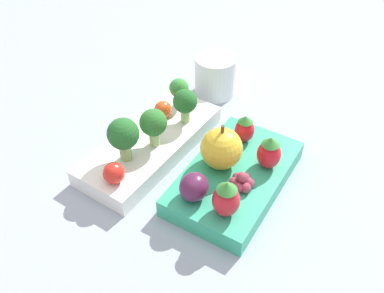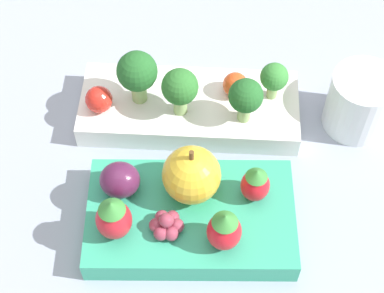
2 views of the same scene
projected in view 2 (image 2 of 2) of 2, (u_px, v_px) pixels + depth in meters
name	position (u px, v px, depth m)	size (l,w,h in m)	color
ground_plane	(193.00, 163.00, 0.65)	(4.00, 4.00, 0.00)	#939EB2
bento_box_savoury	(189.00, 108.00, 0.67)	(0.23, 0.10, 0.03)	white
bento_box_fruit	(195.00, 218.00, 0.60)	(0.19, 0.12, 0.03)	#33A87F
broccoli_floret_0	(274.00, 78.00, 0.64)	(0.03, 0.03, 0.04)	#93B770
broccoli_floret_1	(180.00, 88.00, 0.62)	(0.04, 0.04, 0.06)	#93B770
broccoli_floret_2	(246.00, 97.00, 0.62)	(0.03, 0.03, 0.05)	#93B770
broccoli_floret_3	(137.00, 73.00, 0.63)	(0.04, 0.04, 0.06)	#93B770
cherry_tomato_0	(235.00, 85.00, 0.66)	(0.03, 0.03, 0.03)	#DB4C1E
cherry_tomato_1	(99.00, 99.00, 0.64)	(0.03, 0.03, 0.03)	red
apple	(190.00, 175.00, 0.58)	(0.05, 0.05, 0.06)	gold
strawberry_0	(114.00, 218.00, 0.56)	(0.03, 0.03, 0.05)	red
strawberry_1	(255.00, 184.00, 0.58)	(0.03, 0.03, 0.04)	red
strawberry_2	(224.00, 230.00, 0.55)	(0.03, 0.03, 0.05)	red
plum	(120.00, 180.00, 0.59)	(0.04, 0.03, 0.03)	#511E42
grape_cluster	(167.00, 225.00, 0.57)	(0.03, 0.03, 0.02)	#93384C
drinking_cup	(360.00, 102.00, 0.65)	(0.07, 0.07, 0.07)	silver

